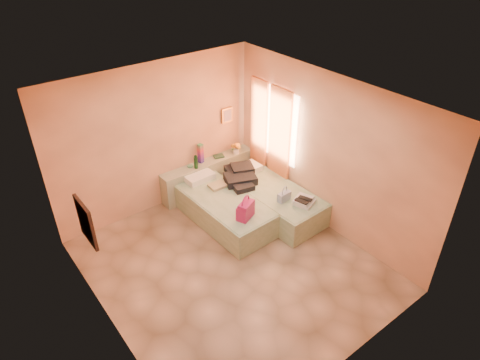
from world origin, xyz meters
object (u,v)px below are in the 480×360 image
object	(u,v)px
bed_right	(273,200)
blue_handbag	(284,197)
bed_left	(224,210)
towel_stack	(305,201)
flower_vase	(236,147)
headboard_ledge	(209,175)
magenta_handbag	(245,210)
green_book	(219,156)
water_bottle	(196,162)

from	to	relation	value
bed_right	blue_handbag	bearing A→B (deg)	-104.72
bed_left	towel_stack	distance (m)	1.47
flower_vase	headboard_ledge	bearing A→B (deg)	173.53
headboard_ledge	magenta_handbag	world-z (taller)	magenta_handbag
headboard_ledge	blue_handbag	size ratio (longest dim) A/B	8.01
magenta_handbag	green_book	bearing A→B (deg)	45.35
blue_handbag	green_book	bearing A→B (deg)	89.46
water_bottle	magenta_handbag	xyz separation A→B (m)	(-0.09, -1.65, -0.13)
headboard_ledge	bed_right	distance (m)	1.48
bed_left	magenta_handbag	xyz separation A→B (m)	(-0.04, -0.67, 0.41)
flower_vase	towel_stack	distance (m)	1.99
bed_right	green_book	bearing A→B (deg)	98.17
flower_vase	magenta_handbag	bearing A→B (deg)	-122.91
bed_right	towel_stack	size ratio (longest dim) A/B	5.71
bed_left	towel_stack	xyz separation A→B (m)	(1.04, -1.00, 0.30)
green_book	magenta_handbag	world-z (taller)	magenta_handbag
water_bottle	green_book	size ratio (longest dim) A/B	1.32
blue_handbag	towel_stack	bearing A→B (deg)	-58.27
water_bottle	headboard_ledge	bearing A→B (deg)	11.93
headboard_ledge	green_book	bearing A→B (deg)	4.30
towel_stack	water_bottle	bearing A→B (deg)	116.35
bed_right	flower_vase	size ratio (longest dim) A/B	7.15
water_bottle	bed_right	bearing A→B (deg)	-57.33
headboard_ledge	flower_vase	xyz separation A→B (m)	(0.65, -0.07, 0.46)
bed_right	flower_vase	distance (m)	1.42
bed_left	green_book	bearing A→B (deg)	56.81
magenta_handbag	blue_handbag	world-z (taller)	magenta_handbag
headboard_ledge	magenta_handbag	distance (m)	1.80
water_bottle	towel_stack	world-z (taller)	water_bottle
water_bottle	blue_handbag	size ratio (longest dim) A/B	1.04
bed_left	blue_handbag	world-z (taller)	blue_handbag
bed_left	water_bottle	size ratio (longest dim) A/B	7.51
bed_left	blue_handbag	bearing A→B (deg)	-42.66
headboard_ledge	blue_handbag	xyz separation A→B (m)	(0.44, -1.76, 0.26)
bed_right	magenta_handbag	size ratio (longest dim) A/B	6.03
green_book	towel_stack	size ratio (longest dim) A/B	0.58
bed_right	magenta_handbag	bearing A→B (deg)	-161.84
bed_left	water_bottle	xyz separation A→B (m)	(0.06, 0.98, 0.53)
headboard_ledge	towel_stack	distance (m)	2.16
headboard_ledge	water_bottle	distance (m)	0.56
magenta_handbag	flower_vase	bearing A→B (deg)	34.09
bed_right	water_bottle	distance (m)	1.65
headboard_ledge	bed_right	xyz separation A→B (m)	(0.52, -1.38, -0.08)
flower_vase	towel_stack	xyz separation A→B (m)	(0.01, -1.97, -0.24)
blue_handbag	towel_stack	size ratio (longest dim) A/B	0.73
water_bottle	towel_stack	distance (m)	2.22
magenta_handbag	bed_left	bearing A→B (deg)	63.84
water_bottle	green_book	distance (m)	0.62
flower_vase	blue_handbag	bearing A→B (deg)	-97.29
bed_right	bed_left	bearing A→B (deg)	157.99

